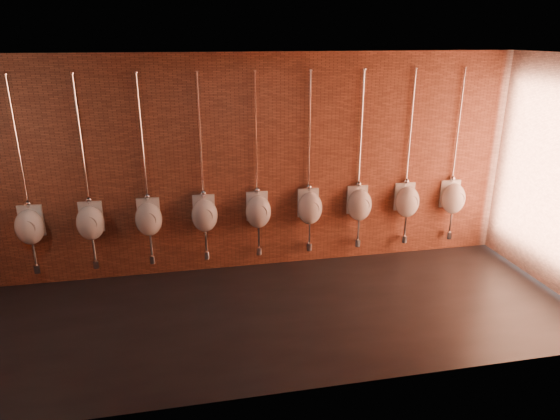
{
  "coord_description": "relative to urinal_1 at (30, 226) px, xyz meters",
  "views": [
    {
      "loc": [
        -0.77,
        -5.55,
        3.42
      ],
      "look_at": [
        0.52,
        0.9,
        1.1
      ],
      "focal_mm": 32.0,
      "sensor_mm": 36.0,
      "label": 1
    }
  ],
  "objects": [
    {
      "name": "ground",
      "position": [
        2.88,
        -1.37,
        -0.95
      ],
      "size": [
        8.5,
        8.5,
        0.0
      ],
      "primitive_type": "plane",
      "color": "black",
      "rests_on": "ground"
    },
    {
      "name": "room_shell",
      "position": [
        2.88,
        -1.37,
        1.07
      ],
      "size": [
        8.54,
        3.04,
        3.22
      ],
      "color": "black",
      "rests_on": "ground"
    },
    {
      "name": "urinal_1",
      "position": [
        0.0,
        0.0,
        0.0
      ],
      "size": [
        0.4,
        0.35,
        2.72
      ],
      "color": "white",
      "rests_on": "ground"
    },
    {
      "name": "urinal_2",
      "position": [
        0.79,
        0.0,
        0.0
      ],
      "size": [
        0.4,
        0.35,
        2.72
      ],
      "color": "white",
      "rests_on": "ground"
    },
    {
      "name": "urinal_3",
      "position": [
        1.58,
        0.0,
        0.0
      ],
      "size": [
        0.4,
        0.35,
        2.72
      ],
      "color": "white",
      "rests_on": "ground"
    },
    {
      "name": "urinal_4",
      "position": [
        2.38,
        0.0,
        0.0
      ],
      "size": [
        0.4,
        0.35,
        2.72
      ],
      "color": "white",
      "rests_on": "ground"
    },
    {
      "name": "urinal_5",
      "position": [
        3.17,
        0.0,
        0.0
      ],
      "size": [
        0.4,
        0.35,
        2.72
      ],
      "color": "white",
      "rests_on": "ground"
    },
    {
      "name": "urinal_6",
      "position": [
        3.96,
        0.0,
        0.0
      ],
      "size": [
        0.4,
        0.35,
        2.72
      ],
      "color": "white",
      "rests_on": "ground"
    },
    {
      "name": "urinal_7",
      "position": [
        4.75,
        0.0,
        0.0
      ],
      "size": [
        0.4,
        0.35,
        2.72
      ],
      "color": "white",
      "rests_on": "ground"
    },
    {
      "name": "urinal_8",
      "position": [
        5.54,
        0.0,
        0.0
      ],
      "size": [
        0.4,
        0.35,
        2.72
      ],
      "color": "white",
      "rests_on": "ground"
    },
    {
      "name": "urinal_9",
      "position": [
        6.34,
        0.0,
        0.0
      ],
      "size": [
        0.4,
        0.35,
        2.72
      ],
      "color": "white",
      "rests_on": "ground"
    }
  ]
}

